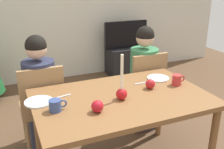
% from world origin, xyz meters
% --- Properties ---
extents(back_wall, '(6.40, 0.10, 2.60)m').
position_xyz_m(back_wall, '(0.00, 2.60, 1.30)').
color(back_wall, beige).
rests_on(back_wall, ground).
extents(dining_table, '(1.40, 0.90, 0.75)m').
position_xyz_m(dining_table, '(0.00, 0.00, 0.67)').
color(dining_table, brown).
rests_on(dining_table, ground).
extents(chair_left, '(0.40, 0.40, 0.90)m').
position_xyz_m(chair_left, '(-0.55, 0.61, 0.51)').
color(chair_left, '#99754C').
rests_on(chair_left, ground).
extents(chair_right, '(0.40, 0.40, 0.90)m').
position_xyz_m(chair_right, '(0.57, 0.61, 0.51)').
color(chair_right, '#99754C').
rests_on(chair_right, ground).
extents(person_left_child, '(0.30, 0.30, 1.17)m').
position_xyz_m(person_left_child, '(-0.55, 0.64, 0.57)').
color(person_left_child, '#33384C').
rests_on(person_left_child, ground).
extents(person_right_child, '(0.30, 0.30, 1.17)m').
position_xyz_m(person_right_child, '(0.57, 0.64, 0.57)').
color(person_right_child, '#33384C').
rests_on(person_right_child, ground).
extents(tv_stand, '(0.64, 0.40, 0.48)m').
position_xyz_m(tv_stand, '(1.16, 2.30, 0.24)').
color(tv_stand, black).
rests_on(tv_stand, ground).
extents(tv, '(0.79, 0.05, 0.46)m').
position_xyz_m(tv, '(1.16, 2.30, 0.71)').
color(tv, black).
rests_on(tv, tv_stand).
extents(candle_centerpiece, '(0.09, 0.09, 0.37)m').
position_xyz_m(candle_centerpiece, '(-0.02, -0.05, 0.82)').
color(candle_centerpiece, red).
rests_on(candle_centerpiece, dining_table).
extents(plate_left, '(0.22, 0.22, 0.01)m').
position_xyz_m(plate_left, '(-0.63, 0.15, 0.76)').
color(plate_left, silver).
rests_on(plate_left, dining_table).
extents(plate_right, '(0.20, 0.20, 0.01)m').
position_xyz_m(plate_right, '(0.48, 0.22, 0.76)').
color(plate_right, silver).
rests_on(plate_right, dining_table).
extents(mug_left, '(0.13, 0.09, 0.09)m').
position_xyz_m(mug_left, '(-0.54, -0.03, 0.79)').
color(mug_left, '#33477F').
rests_on(mug_left, dining_table).
extents(mug_right, '(0.13, 0.08, 0.10)m').
position_xyz_m(mug_right, '(0.55, 0.03, 0.80)').
color(mug_right, '#B72D2D').
rests_on(mug_right, dining_table).
extents(fork_left, '(0.18, 0.05, 0.01)m').
position_xyz_m(fork_left, '(-0.46, 0.18, 0.75)').
color(fork_left, silver).
rests_on(fork_left, dining_table).
extents(fork_right, '(0.18, 0.02, 0.01)m').
position_xyz_m(fork_right, '(0.30, 0.17, 0.75)').
color(fork_right, silver).
rests_on(fork_right, dining_table).
extents(apple_near_candle, '(0.08, 0.08, 0.08)m').
position_xyz_m(apple_near_candle, '(0.29, 0.05, 0.79)').
color(apple_near_candle, '#AE1A20').
rests_on(apple_near_candle, dining_table).
extents(apple_by_left_plate, '(0.09, 0.09, 0.09)m').
position_xyz_m(apple_by_left_plate, '(-0.27, -0.16, 0.79)').
color(apple_by_left_plate, '#B51521').
rests_on(apple_by_left_plate, dining_table).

